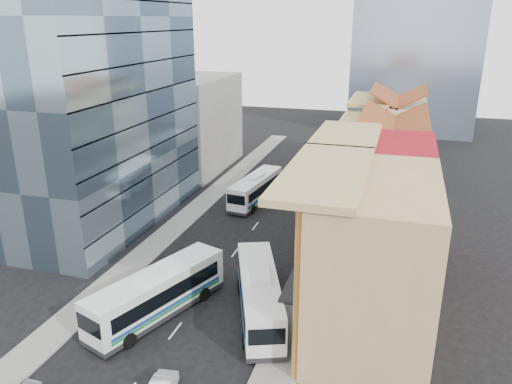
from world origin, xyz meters
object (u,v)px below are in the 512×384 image
(office_tower, at_px, (96,90))
(bus_right, at_px, (259,294))
(shophouse_tan, at_px, (375,261))
(bus_left_far, at_px, (256,188))
(bus_left_near, at_px, (157,292))

(office_tower, height_order, bus_right, office_tower)
(shophouse_tan, bearing_deg, office_tower, 155.70)
(bus_left_far, bearing_deg, shophouse_tan, -49.35)
(office_tower, bearing_deg, bus_right, -32.26)
(bus_left_near, xyz_separation_m, bus_right, (7.68, 2.17, -0.05))
(bus_left_far, bearing_deg, bus_right, -65.43)
(bus_left_near, relative_size, bus_right, 1.03)
(shophouse_tan, bearing_deg, bus_left_near, -171.68)
(shophouse_tan, xyz_separation_m, bus_right, (-8.50, -0.20, -4.03))
(shophouse_tan, bearing_deg, bus_right, -178.65)
(bus_left_near, bearing_deg, office_tower, 152.19)
(shophouse_tan, height_order, office_tower, office_tower)
(shophouse_tan, distance_m, bus_left_far, 29.81)
(bus_left_far, bearing_deg, bus_left_near, -82.61)
(bus_left_near, relative_size, bus_left_far, 1.10)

